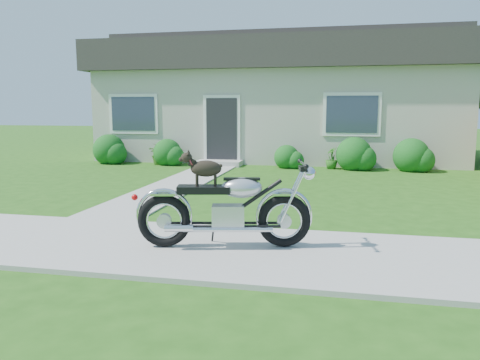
# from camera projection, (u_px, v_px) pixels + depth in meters

# --- Properties ---
(ground) EXTENTS (80.00, 80.00, 0.00)m
(ground) POSITION_uv_depth(u_px,v_px,m) (164.00, 247.00, 6.01)
(ground) COLOR #235114
(ground) RESTS_ON ground
(sidewalk) EXTENTS (24.00, 2.20, 0.04)m
(sidewalk) POSITION_uv_depth(u_px,v_px,m) (164.00, 246.00, 6.01)
(sidewalk) COLOR #9E9B93
(sidewalk) RESTS_ON ground
(walkway) EXTENTS (1.20, 8.00, 0.03)m
(walkway) POSITION_uv_depth(u_px,v_px,m) (181.00, 183.00, 11.15)
(walkway) COLOR #9E9B93
(walkway) RESTS_ON ground
(house) EXTENTS (12.60, 7.03, 4.50)m
(house) POSITION_uv_depth(u_px,v_px,m) (281.00, 98.00, 17.29)
(house) COLOR beige
(house) RESTS_ON ground
(shrub_row) EXTENTS (10.38, 1.03, 1.03)m
(shrub_row) POSITION_uv_depth(u_px,v_px,m) (264.00, 154.00, 14.18)
(shrub_row) COLOR #165318
(shrub_row) RESTS_ON ground
(potted_plant_left) EXTENTS (0.74, 0.68, 0.69)m
(potted_plant_left) POSITION_uv_depth(u_px,v_px,m) (159.00, 154.00, 14.94)
(potted_plant_left) COLOR #2E5B18
(potted_plant_left) RESTS_ON ground
(potted_plant_right) EXTENTS (0.47, 0.47, 0.64)m
(potted_plant_right) POSITION_uv_depth(u_px,v_px,m) (332.00, 158.00, 13.83)
(potted_plant_right) COLOR #25611A
(potted_plant_right) RESTS_ON ground
(motorcycle_with_dog) EXTENTS (2.20, 0.78, 1.19)m
(motorcycle_with_dog) POSITION_uv_depth(u_px,v_px,m) (227.00, 206.00, 5.81)
(motorcycle_with_dog) COLOR black
(motorcycle_with_dog) RESTS_ON sidewalk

